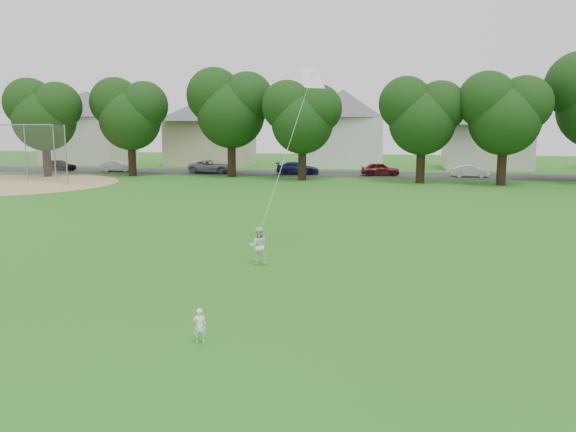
% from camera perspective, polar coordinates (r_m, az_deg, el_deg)
% --- Properties ---
extents(ground, '(160.00, 160.00, 0.00)m').
position_cam_1_polar(ground, '(15.61, -10.39, -9.29)').
color(ground, '#2B6216').
rests_on(ground, ground).
extents(street, '(90.00, 7.00, 0.01)m').
position_cam_1_polar(street, '(56.30, 4.68, 4.27)').
color(street, '#2D2D30').
rests_on(street, ground).
extents(dirt_infield, '(18.00, 18.00, 0.02)m').
position_cam_1_polar(dirt_infield, '(52.47, -26.61, 2.95)').
color(dirt_infield, '#9E7F51').
rests_on(dirt_infield, ground).
extents(toddler, '(0.35, 0.29, 0.82)m').
position_cam_1_polar(toddler, '(13.14, -8.97, -10.96)').
color(toddler, white).
rests_on(toddler, ground).
extents(older_boy, '(0.76, 0.66, 1.34)m').
position_cam_1_polar(older_boy, '(19.95, -3.03, -3.05)').
color(older_boy, white).
rests_on(older_boy, ground).
extents(kite, '(1.40, 1.66, 6.35)m').
position_cam_1_polar(kite, '(20.41, -0.28, 6.12)').
color(kite, silver).
rests_on(kite, ground).
extents(baseball_backstop, '(11.13, 2.84, 4.89)m').
position_cam_1_polar(baseball_backstop, '(54.19, -25.46, 5.79)').
color(baseball_backstop, gray).
rests_on(baseball_backstop, ground).
extents(tree_row, '(84.42, 9.29, 11.13)m').
position_cam_1_polar(tree_row, '(49.77, 8.34, 11.02)').
color(tree_row, black).
rests_on(tree_row, ground).
extents(parked_cars, '(45.73, 2.37, 1.29)m').
position_cam_1_polar(parked_cars, '(56.76, -4.24, 4.94)').
color(parked_cars, black).
rests_on(parked_cars, ground).
extents(house_row, '(77.94, 14.25, 10.58)m').
position_cam_1_polar(house_row, '(66.21, 4.00, 9.46)').
color(house_row, beige).
rests_on(house_row, ground).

